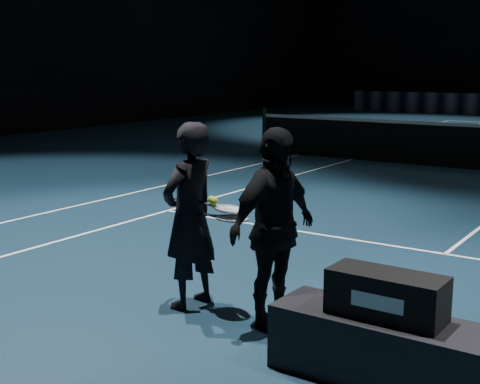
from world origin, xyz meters
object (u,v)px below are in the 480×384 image
object	(u,v)px
player_b	(274,229)
racket_lower	(232,218)
racket_bag	(387,295)
player_a	(190,216)
tennis_balls	(214,198)
player_bench	(384,349)
racket_upper	(230,209)

from	to	relation	value
player_b	racket_lower	distance (m)	0.40
racket_bag	player_b	xyz separation A→B (m)	(-1.15, 0.44, 0.20)
player_a	tennis_balls	world-z (taller)	player_a
player_bench	tennis_balls	distance (m)	1.96
racket_lower	racket_upper	xyz separation A→B (m)	(-0.05, 0.04, 0.07)
racket_bag	player_b	bearing A→B (deg)	159.89
player_b	racket_upper	world-z (taller)	player_b
racket_bag	player_a	size ratio (longest dim) A/B	0.47
player_bench	tennis_balls	xyz separation A→B (m)	(-1.74, 0.44, 0.78)
player_b	player_bench	bearing A→B (deg)	-101.46
player_bench	racket_bag	bearing A→B (deg)	0.00
racket_lower	tennis_balls	size ratio (longest dim) A/B	5.67
player_a	racket_bag	bearing A→B (deg)	82.31
player_bench	racket_upper	size ratio (longest dim) A/B	2.28
tennis_balls	player_bench	bearing A→B (deg)	-14.04
player_bench	player_a	distance (m)	2.13
tennis_balls	racket_bag	bearing A→B (deg)	-14.04
racket_upper	player_a	bearing A→B (deg)	-178.29
player_bench	racket_upper	bearing A→B (deg)	164.43
racket_upper	tennis_balls	bearing A→B (deg)	-170.43
racket_lower	tennis_balls	distance (m)	0.25
player_a	racket_lower	xyz separation A→B (m)	(0.45, 0.01, 0.03)
racket_lower	player_b	bearing A→B (deg)	-0.00
racket_bag	racket_lower	bearing A→B (deg)	165.26
tennis_balls	racket_upper	bearing A→B (deg)	14.60
racket_upper	player_b	bearing A→B (deg)	-9.08
racket_bag	tennis_balls	world-z (taller)	tennis_balls
racket_bag	racket_upper	world-z (taller)	racket_upper
player_b	tennis_balls	size ratio (longest dim) A/B	13.74
player_a	player_b	distance (m)	0.85
racket_upper	tennis_balls	size ratio (longest dim) A/B	5.67
player_b	racket_bag	bearing A→B (deg)	-101.46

